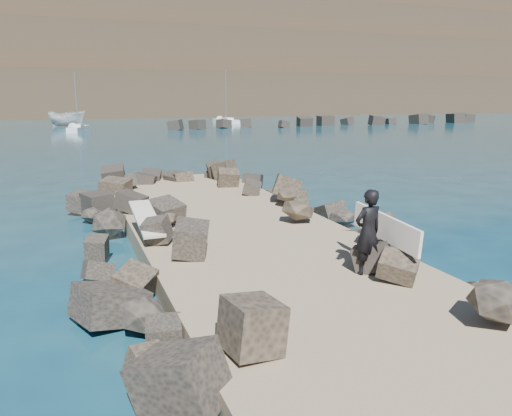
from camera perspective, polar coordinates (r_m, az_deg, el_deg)
The scene contains 12 objects.
ground at distance 14.63m, azimuth -1.41°, elevation -4.93°, with size 800.00×800.00×0.00m, color #0F384C.
jetty at distance 12.77m, azimuth 1.62°, elevation -6.19°, with size 6.00×26.00×0.60m, color #8C7759.
riprap_left at distance 12.41m, azimuth -11.81°, elevation -6.04°, with size 2.60×22.00×1.00m, color black.
riprap_right at distance 14.43m, azimuth 11.56°, elevation -3.37°, with size 2.60×22.00×1.00m, color black.
breakwater_secondary at distance 78.94m, azimuth 9.30°, elevation 9.74°, with size 52.00×4.00×1.20m, color black.
headland at distance 174.15m, azimuth -16.82°, elevation 15.97°, with size 360.00×140.00×32.00m, color #2D4919.
surfboard_resting at distance 14.02m, azimuth -12.41°, elevation -1.61°, with size 0.58×2.32×0.08m, color silver.
boat_imported at distance 79.74m, azimuth -20.77°, elevation 9.55°, with size 2.32×6.18×2.39m, color silver.
surfer_with_board at distance 11.13m, azimuth 12.95°, elevation -2.62°, with size 0.89×2.34×1.89m.
sailboat_d at distance 83.89m, azimuth -3.41°, elevation 9.87°, with size 2.68×7.40×8.72m.
sailboat_b at distance 68.14m, azimuth -19.63°, elevation 8.52°, with size 3.07×6.30×7.54m.
sailboat_f at distance 115.58m, azimuth -1.38°, elevation 10.66°, with size 1.54×5.39×6.60m.
Camera 1 is at (-4.67, -13.14, 4.43)m, focal length 35.00 mm.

